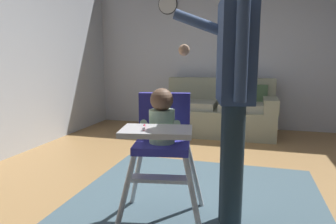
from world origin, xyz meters
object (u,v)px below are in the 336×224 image
Objects in this scene: high_chair at (162,132)px; adult_standing at (233,88)px; couch at (219,112)px; wall_clock at (168,4)px.

high_chair is 0.55m from adult_standing.
couch is 2.83m from adult_standing.
high_chair is at bearing -74.80° from wall_clock.
adult_standing is (0.37, -2.73, 0.62)m from couch.
couch is 1.82× the size of high_chair.
couch is 5.16× the size of wall_clock.
couch is 1.03× the size of adult_standing.
wall_clock reaches higher than adult_standing.
high_chair is 3.71m from wall_clock.
couch is at bearing -26.16° from wall_clock.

